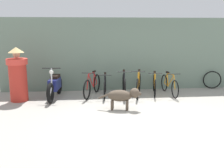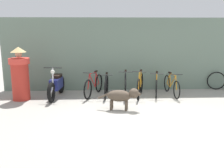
% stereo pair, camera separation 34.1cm
% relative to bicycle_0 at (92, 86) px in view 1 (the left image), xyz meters
% --- Properties ---
extents(ground_plane, '(60.00, 60.00, 0.00)m').
position_rel_bicycle_0_xyz_m(ground_plane, '(1.34, -2.48, -0.35)').
color(ground_plane, '#9E998E').
extents(shop_wall_back, '(9.34, 0.20, 2.66)m').
position_rel_bicycle_0_xyz_m(shop_wall_back, '(1.34, 0.89, 0.98)').
color(shop_wall_back, slate).
rests_on(shop_wall_back, ground).
extents(bicycle_0, '(0.66, 1.64, 0.86)m').
position_rel_bicycle_0_xyz_m(bicycle_0, '(0.00, 0.00, 0.00)').
color(bicycle_0, black).
rests_on(bicycle_0, ground).
extents(bicycle_1, '(0.46, 1.61, 0.80)m').
position_rel_bicycle_0_xyz_m(bicycle_1, '(0.44, -0.07, -0.02)').
color(bicycle_1, black).
rests_on(bicycle_1, ground).
extents(bicycle_2, '(0.46, 1.66, 0.91)m').
position_rel_bicycle_0_xyz_m(bicycle_2, '(1.08, -0.15, 0.02)').
color(bicycle_2, black).
rests_on(bicycle_2, ground).
extents(bicycle_3, '(0.56, 1.69, 0.91)m').
position_rel_bicycle_0_xyz_m(bicycle_3, '(1.58, -0.17, 0.02)').
color(bicycle_3, black).
rests_on(bicycle_3, ground).
extents(bicycle_4, '(0.49, 1.58, 0.82)m').
position_rel_bicycle_0_xyz_m(bicycle_4, '(2.18, -0.01, -0.01)').
color(bicycle_4, black).
rests_on(bicycle_4, ground).
extents(bicycle_5, '(0.46, 1.68, 0.80)m').
position_rel_bicycle_0_xyz_m(bicycle_5, '(2.70, -0.08, -0.02)').
color(bicycle_5, black).
rests_on(bicycle_5, ground).
extents(motorcycle, '(0.58, 1.85, 1.07)m').
position_rel_bicycle_0_xyz_m(motorcycle, '(-1.24, -0.20, 0.07)').
color(motorcycle, black).
rests_on(motorcycle, ground).
extents(stray_dog, '(1.23, 0.49, 0.64)m').
position_rel_bicycle_0_xyz_m(stray_dog, '(0.84, -1.67, 0.06)').
color(stray_dog, '#4C3F33').
rests_on(stray_dog, ground).
extents(person_in_robes, '(0.91, 0.91, 1.72)m').
position_rel_bicycle_0_xyz_m(person_in_robes, '(-2.34, -0.42, 0.50)').
color(person_in_robes, '#B72D23').
rests_on(person_in_robes, ground).
extents(spare_tire_left, '(0.68, 0.20, 0.68)m').
position_rel_bicycle_0_xyz_m(spare_tire_left, '(4.61, 0.64, -0.01)').
color(spare_tire_left, black).
rests_on(spare_tire_left, ground).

